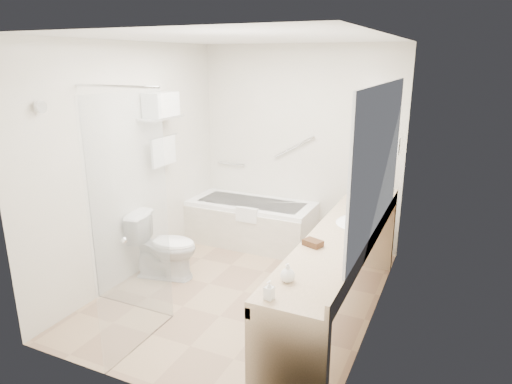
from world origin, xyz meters
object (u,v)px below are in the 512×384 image
at_px(amenity_basket, 313,243).
at_px(water_bottle_left, 374,192).
at_px(vanity_counter, 340,258).
at_px(toilet, 164,246).
at_px(bathtub, 251,222).

height_order(amenity_basket, water_bottle_left, water_bottle_left).
bearing_deg(amenity_basket, vanity_counter, 63.11).
height_order(toilet, amenity_basket, amenity_basket).
bearing_deg(toilet, water_bottle_left, -74.37).
bearing_deg(amenity_basket, toilet, 166.90).
distance_m(bathtub, water_bottle_left, 1.72).
bearing_deg(amenity_basket, water_bottle_left, 82.04).
xyz_separation_m(bathtub, vanity_counter, (1.52, -1.39, 0.36)).
relative_size(bathtub, amenity_basket, 10.45).
xyz_separation_m(toilet, water_bottle_left, (2.02, 1.06, 0.58)).
relative_size(vanity_counter, amenity_basket, 17.64).
xyz_separation_m(bathtub, toilet, (-0.45, -1.28, 0.08)).
height_order(toilet, water_bottle_left, water_bottle_left).
height_order(bathtub, amenity_basket, amenity_basket).
relative_size(toilet, amenity_basket, 4.78).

